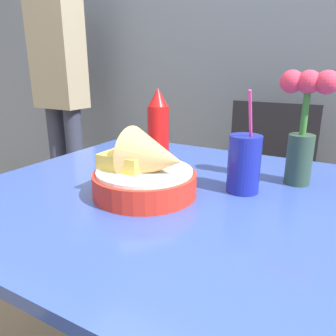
# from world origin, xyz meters

# --- Properties ---
(wall_window) EXTENTS (7.00, 0.06, 2.60)m
(wall_window) POSITION_xyz_m (0.00, 1.20, 1.30)
(wall_window) COLOR slate
(wall_window) RESTS_ON ground_plane
(dining_table) EXTENTS (1.02, 0.87, 0.78)m
(dining_table) POSITION_xyz_m (0.00, 0.00, 0.66)
(dining_table) COLOR #334C9E
(dining_table) RESTS_ON ground_plane
(chair_far_window) EXTENTS (0.40, 0.40, 0.90)m
(chair_far_window) POSITION_xyz_m (0.00, 0.83, 0.54)
(chair_far_window) COLOR black
(chair_far_window) RESTS_ON ground_plane
(food_basket) EXTENTS (0.24, 0.24, 0.16)m
(food_basket) POSITION_xyz_m (-0.07, -0.06, 0.83)
(food_basket) COLOR red
(food_basket) RESTS_ON dining_table
(ketchup_bottle) EXTENTS (0.06, 0.06, 0.23)m
(ketchup_bottle) POSITION_xyz_m (-0.15, 0.12, 0.89)
(ketchup_bottle) COLOR red
(ketchup_bottle) RESTS_ON dining_table
(drink_cup) EXTENTS (0.08, 0.08, 0.24)m
(drink_cup) POSITION_xyz_m (0.11, 0.08, 0.84)
(drink_cup) COLOR #192399
(drink_cup) RESTS_ON dining_table
(flower_vase) EXTENTS (0.13, 0.06, 0.28)m
(flower_vase) POSITION_xyz_m (0.22, 0.20, 0.93)
(flower_vase) COLOR #2D4738
(flower_vase) RESTS_ON dining_table
(person_standing) EXTENTS (0.32, 0.18, 1.66)m
(person_standing) POSITION_xyz_m (-1.32, 0.85, 0.96)
(person_standing) COLOR #2D3347
(person_standing) RESTS_ON ground_plane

